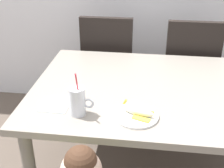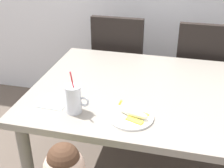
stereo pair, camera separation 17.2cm
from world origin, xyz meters
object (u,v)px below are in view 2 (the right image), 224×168
(milk_cup, at_px, (74,101))
(snack_plate, at_px, (131,117))
(paper_napkin, at_px, (54,102))
(dining_chair_left, at_px, (120,62))
(peeled_banana, at_px, (133,113))
(dining_table, at_px, (147,101))
(dining_chair_right, at_px, (201,71))

(milk_cup, height_order, snack_plate, milk_cup)
(paper_napkin, bearing_deg, dining_chair_left, 82.16)
(peeled_banana, bearing_deg, paper_napkin, 173.69)
(dining_table, distance_m, dining_chair_right, 0.82)
(dining_chair_left, height_order, paper_napkin, dining_chair_left)
(dining_chair_right, height_order, peeled_banana, dining_chair_right)
(dining_table, relative_size, snack_plate, 5.97)
(paper_napkin, bearing_deg, peeled_banana, -6.31)
(milk_cup, bearing_deg, dining_table, 45.11)
(dining_table, relative_size, paper_napkin, 9.15)
(milk_cup, bearing_deg, peeled_banana, 2.59)
(dining_table, xyz_separation_m, dining_chair_right, (0.34, 0.74, -0.09))
(dining_chair_left, bearing_deg, peeled_banana, 105.91)
(snack_plate, xyz_separation_m, paper_napkin, (-0.44, 0.05, -0.00))
(peeled_banana, xyz_separation_m, paper_napkin, (-0.45, 0.05, -0.03))
(dining_table, relative_size, dining_chair_left, 1.43)
(dining_chair_right, relative_size, milk_cup, 3.85)
(snack_plate, relative_size, peeled_banana, 1.32)
(milk_cup, relative_size, paper_napkin, 1.66)
(dining_chair_right, bearing_deg, dining_table, 64.98)
(snack_plate, xyz_separation_m, peeled_banana, (0.01, 0.00, 0.03))
(dining_table, height_order, snack_plate, snack_plate)
(peeled_banana, bearing_deg, dining_table, 84.52)
(snack_plate, relative_size, paper_napkin, 1.53)
(dining_chair_right, height_order, snack_plate, dining_chair_right)
(milk_cup, xyz_separation_m, snack_plate, (0.30, 0.01, -0.06))
(dining_chair_right, bearing_deg, peeled_banana, 70.60)
(dining_table, xyz_separation_m, milk_cup, (-0.34, -0.34, 0.15))
(dining_chair_left, xyz_separation_m, paper_napkin, (-0.14, -1.04, 0.18))
(dining_table, height_order, dining_chair_right, dining_chair_right)
(dining_table, height_order, milk_cup, milk_cup)
(dining_chair_left, height_order, snack_plate, dining_chair_left)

